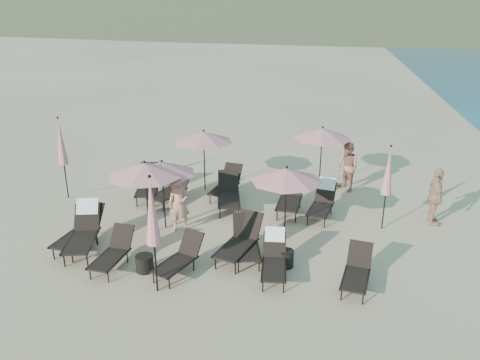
% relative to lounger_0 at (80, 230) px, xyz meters
% --- Properties ---
extents(ground, '(800.00, 800.00, 0.00)m').
position_rel_lounger_0_xyz_m(ground, '(4.30, -0.39, -0.48)').
color(ground, '#D6BA8C').
rests_on(ground, ground).
extents(lounger_0, '(0.82, 1.84, 1.03)m').
position_rel_lounger_0_xyz_m(lounger_0, '(0.00, 0.00, 0.00)').
color(lounger_0, black).
rests_on(lounger_0, ground).
extents(lounger_1, '(0.68, 1.57, 0.89)m').
position_rel_lounger_0_xyz_m(lounger_1, '(1.35, -0.81, -0.07)').
color(lounger_1, black).
rests_on(lounger_1, ground).
extents(lounger_2, '(1.07, 1.64, 0.88)m').
position_rel_lounger_0_xyz_m(lounger_2, '(3.09, -0.77, -0.07)').
color(lounger_2, black).
rests_on(lounger_2, ground).
extents(lounger_3, '(1.11, 1.89, 1.02)m').
position_rel_lounger_0_xyz_m(lounger_3, '(4.40, 0.28, -0.00)').
color(lounger_3, black).
rests_on(lounger_3, ground).
extents(lounger_4, '(1.05, 1.76, 0.95)m').
position_rel_lounger_0_xyz_m(lounger_4, '(4.55, 0.33, -0.04)').
color(lounger_4, black).
rests_on(lounger_4, ground).
extents(lounger_5, '(0.80, 1.58, 0.87)m').
position_rel_lounger_0_xyz_m(lounger_5, '(7.36, -0.53, -0.07)').
color(lounger_5, black).
rests_on(lounger_5, ground).
extents(lounger_6, '(1.11, 1.91, 1.03)m').
position_rel_lounger_0_xyz_m(lounger_6, '(0.47, 3.74, 0.00)').
color(lounger_6, black).
rests_on(lounger_6, ground).
extents(lounger_7, '(1.18, 1.87, 1.00)m').
position_rel_lounger_0_xyz_m(lounger_7, '(1.40, 3.51, -0.01)').
color(lounger_7, black).
rests_on(lounger_7, ground).
extents(lounger_8, '(0.92, 1.82, 1.00)m').
position_rel_lounger_0_xyz_m(lounger_8, '(3.11, 4.33, -0.01)').
color(lounger_8, black).
rests_on(lounger_8, ground).
extents(lounger_9, '(1.11, 1.94, 1.05)m').
position_rel_lounger_0_xyz_m(lounger_9, '(3.40, 3.40, 0.01)').
color(lounger_9, black).
rests_on(lounger_9, ground).
extents(lounger_10, '(0.76, 1.85, 1.05)m').
position_rel_lounger_0_xyz_m(lounger_10, '(5.40, 3.54, 0.01)').
color(lounger_10, black).
rests_on(lounger_10, ground).
extents(lounger_11, '(0.90, 1.78, 1.06)m').
position_rel_lounger_0_xyz_m(lounger_11, '(6.43, 3.36, 0.03)').
color(lounger_11, black).
rests_on(lounger_11, ground).
extents(lounger_12, '(1.14, 1.99, 1.17)m').
position_rel_lounger_0_xyz_m(lounger_12, '(0.15, -0.08, 0.08)').
color(lounger_12, black).
rests_on(lounger_12, ground).
extents(lounger_13, '(0.75, 1.64, 0.99)m').
position_rel_lounger_0_xyz_m(lounger_13, '(5.38, -0.38, -0.01)').
color(lounger_13, black).
rests_on(lounger_13, ground).
extents(umbrella_open_0, '(2.09, 2.09, 2.25)m').
position_rel_lounger_0_xyz_m(umbrella_open_0, '(1.55, 1.06, 1.51)').
color(umbrella_open_0, black).
rests_on(umbrella_open_0, ground).
extents(umbrella_open_1, '(1.97, 1.97, 2.12)m').
position_rel_lounger_0_xyz_m(umbrella_open_1, '(1.86, 1.58, 1.40)').
color(umbrella_open_1, black).
rests_on(umbrella_open_1, ground).
extents(umbrella_open_2, '(2.02, 2.02, 2.17)m').
position_rel_lounger_0_xyz_m(umbrella_open_2, '(5.43, 1.60, 1.44)').
color(umbrella_open_2, black).
rests_on(umbrella_open_2, ground).
extents(umbrella_open_3, '(2.08, 2.08, 2.23)m').
position_rel_lounger_0_xyz_m(umbrella_open_3, '(2.20, 4.81, 1.49)').
color(umbrella_open_3, black).
rests_on(umbrella_open_3, ground).
extents(umbrella_open_4, '(2.11, 2.11, 2.27)m').
position_rel_lounger_0_xyz_m(umbrella_open_4, '(6.24, 5.97, 1.52)').
color(umbrella_open_4, black).
rests_on(umbrella_open_4, ground).
extents(umbrella_closed_0, '(0.34, 0.34, 2.87)m').
position_rel_lounger_0_xyz_m(umbrella_closed_0, '(2.82, -1.65, 1.52)').
color(umbrella_closed_0, black).
rests_on(umbrella_closed_0, ground).
extents(umbrella_closed_1, '(0.30, 0.30, 2.60)m').
position_rel_lounger_0_xyz_m(umbrella_closed_1, '(8.22, 2.75, 1.33)').
color(umbrella_closed_1, black).
rests_on(umbrella_closed_1, ground).
extents(umbrella_closed_2, '(0.33, 0.33, 2.86)m').
position_rel_lounger_0_xyz_m(umbrella_closed_2, '(-2.25, 3.13, 1.51)').
color(umbrella_closed_2, black).
rests_on(umbrella_closed_2, ground).
extents(side_table_0, '(0.45, 0.45, 0.42)m').
position_rel_lounger_0_xyz_m(side_table_0, '(2.20, -0.88, -0.27)').
color(side_table_0, black).
rests_on(side_table_0, ground).
extents(side_table_1, '(0.38, 0.38, 0.45)m').
position_rel_lounger_0_xyz_m(side_table_1, '(5.64, 0.03, -0.25)').
color(side_table_1, black).
rests_on(side_table_1, ground).
extents(beachgoer_a, '(0.68, 0.51, 1.71)m').
position_rel_lounger_0_xyz_m(beachgoer_a, '(2.36, 1.48, 0.37)').
color(beachgoer_a, tan).
rests_on(beachgoer_a, ground).
extents(beachgoer_b, '(1.05, 1.09, 1.77)m').
position_rel_lounger_0_xyz_m(beachgoer_b, '(7.19, 5.73, 0.41)').
color(beachgoer_b, '#AA6C58').
rests_on(beachgoer_b, ground).
extents(beachgoer_c, '(0.52, 1.08, 1.78)m').
position_rel_lounger_0_xyz_m(beachgoer_c, '(9.73, 3.39, 0.41)').
color(beachgoer_c, tan).
rests_on(beachgoer_c, ground).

